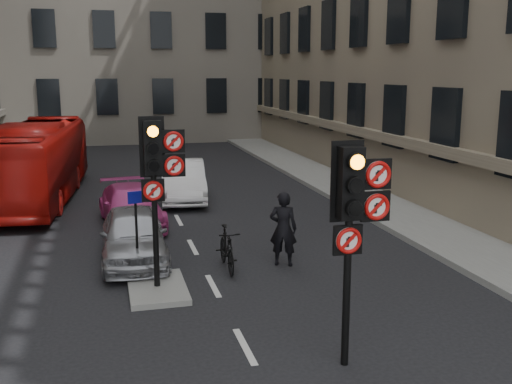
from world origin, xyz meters
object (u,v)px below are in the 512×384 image
bus_red (37,162)px  motorcyclist (283,229)px  car_silver (134,235)px  car_pink (131,206)px  info_sign (136,222)px  signal_far (157,165)px  car_white (183,181)px  signal_near (355,207)px  motorcycle (227,249)px

bus_red → motorcyclist: (6.39, -9.27, -0.49)m
car_silver → car_pink: bearing=89.1°
info_sign → motorcyclist: bearing=-9.3°
motorcyclist → info_sign: info_sign is taller
signal_far → info_sign: (-0.44, 0.74, -1.34)m
car_silver → car_pink: (0.11, 3.57, -0.07)m
car_silver → car_white: bearing=73.6°
bus_red → motorcyclist: bus_red is taller
car_pink → info_sign: size_ratio=2.12×
car_silver → motorcyclist: (3.45, -1.20, 0.24)m
bus_red → car_pink: bearing=-50.9°
car_white → bus_red: size_ratio=0.43×
car_pink → car_white: bearing=52.8°
signal_far → motorcyclist: signal_far is taller
signal_near → bus_red: 15.53m
signal_near → signal_far: bearing=123.0°
bus_red → motorcycle: size_ratio=5.91×
signal_far → motorcycle: (1.63, 1.01, -2.19)m
signal_near → car_white: signal_near is taller
motorcyclist → signal_far: bearing=42.2°
car_white → info_sign: (-2.10, -8.23, 0.65)m
car_silver → motorcycle: (2.07, -1.20, -0.15)m
car_white → bus_red: (-5.05, 1.31, 0.69)m
car_white → car_pink: size_ratio=1.06×
car_white → car_silver: bearing=-101.7°
car_white → info_sign: size_ratio=2.25×
info_sign → car_silver: bearing=76.6°
car_silver → bus_red: (-2.94, 8.07, 0.74)m
motorcycle → motorcyclist: size_ratio=0.94×
car_silver → info_sign: 1.63m
signal_near → car_white: (-0.94, 12.97, -1.87)m
bus_red → signal_near: bearing=-62.3°
car_pink → motorcyclist: motorcyclist is taller
motorcyclist → car_silver: bearing=4.4°
car_white → car_pink: (-2.00, -3.19, -0.12)m
car_pink → motorcycle: 5.16m
signal_far → motorcycle: size_ratio=2.11×
car_silver → car_white: size_ratio=0.90×
car_silver → motorcycle: bearing=-29.3°
car_pink → info_sign: (-0.10, -5.04, 0.77)m
signal_far → info_sign: 1.59m
motorcyclist → car_pink: bearing=-31.4°
bus_red → motorcycle: (5.02, -9.27, -0.89)m
signal_near → motorcycle: size_ratio=2.11×
car_white → info_sign: 8.51m
car_silver → motorcyclist: 3.66m
signal_near → car_silver: 7.18m
signal_near → bus_red: bearing=112.7°
car_silver → signal_far: bearing=-77.8°
car_silver → motorcyclist: bearing=-18.4°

